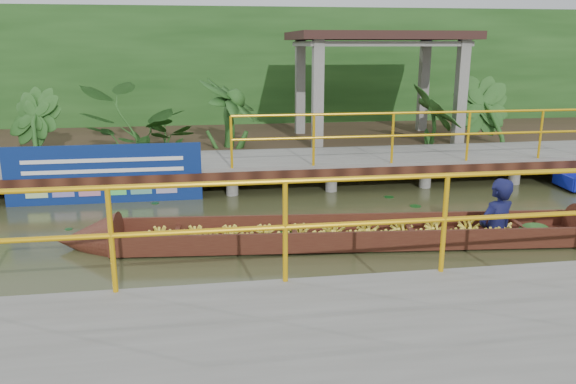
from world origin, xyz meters
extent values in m
plane|color=#31351A|center=(0.00, 0.00, 0.00)|extent=(80.00, 80.00, 0.00)
cube|color=#302418|center=(0.00, 7.50, 0.23)|extent=(30.00, 8.00, 0.45)
cube|color=slate|center=(0.00, 3.50, 0.50)|extent=(16.00, 2.00, 0.15)
cube|color=black|center=(0.00, 2.50, 0.42)|extent=(16.00, 0.12, 0.18)
cylinder|color=#E0A20B|center=(2.75, 2.55, 1.57)|extent=(7.50, 0.05, 0.05)
cylinder|color=#E0A20B|center=(2.75, 2.55, 1.12)|extent=(7.50, 0.05, 0.05)
cylinder|color=#E0A20B|center=(2.75, 2.55, 1.07)|extent=(0.05, 0.05, 1.00)
cylinder|color=slate|center=(-4.00, 2.70, 0.22)|extent=(0.24, 0.24, 0.55)
cylinder|color=slate|center=(-4.00, 4.30, 0.22)|extent=(0.24, 0.24, 0.55)
cylinder|color=slate|center=(-2.00, 2.70, 0.22)|extent=(0.24, 0.24, 0.55)
cylinder|color=slate|center=(-2.00, 4.30, 0.22)|extent=(0.24, 0.24, 0.55)
cylinder|color=slate|center=(0.00, 2.70, 0.22)|extent=(0.24, 0.24, 0.55)
cylinder|color=slate|center=(0.00, 4.30, 0.22)|extent=(0.24, 0.24, 0.55)
cylinder|color=slate|center=(2.00, 2.70, 0.22)|extent=(0.24, 0.24, 0.55)
cylinder|color=slate|center=(2.00, 4.30, 0.22)|extent=(0.24, 0.24, 0.55)
cylinder|color=slate|center=(4.00, 2.70, 0.22)|extent=(0.24, 0.24, 0.55)
cylinder|color=slate|center=(4.00, 4.30, 0.22)|extent=(0.24, 0.24, 0.55)
cylinder|color=slate|center=(6.00, 2.70, 0.22)|extent=(0.24, 0.24, 0.55)
cylinder|color=slate|center=(6.00, 4.30, 0.22)|extent=(0.24, 0.24, 0.55)
cylinder|color=slate|center=(0.00, 2.70, 0.22)|extent=(0.24, 0.24, 0.55)
cube|color=slate|center=(1.00, -4.20, 0.30)|extent=(18.00, 2.40, 0.70)
cylinder|color=#E0A20B|center=(1.00, -3.05, 1.65)|extent=(10.00, 0.05, 0.05)
cylinder|color=#E0A20B|center=(1.00, -3.05, 1.20)|extent=(10.00, 0.05, 0.05)
cylinder|color=#E0A20B|center=(1.00, -3.05, 1.15)|extent=(0.05, 0.05, 1.00)
cube|color=slate|center=(1.20, 5.10, 1.60)|extent=(0.25, 0.25, 2.80)
cube|color=slate|center=(4.80, 5.10, 1.60)|extent=(0.25, 0.25, 2.80)
cube|color=slate|center=(1.20, 7.50, 1.60)|extent=(0.25, 0.25, 2.80)
cube|color=slate|center=(4.80, 7.50, 1.60)|extent=(0.25, 0.25, 2.80)
cube|color=slate|center=(3.00, 6.30, 2.90)|extent=(4.00, 2.60, 0.12)
cube|color=#331C19|center=(3.00, 6.30, 3.10)|extent=(4.40, 3.00, 0.20)
cube|color=#194014|center=(0.00, 10.00, 2.00)|extent=(30.00, 0.80, 4.00)
cube|color=#3A1610|center=(0.62, -0.36, 0.05)|extent=(7.03, 1.50, 0.05)
cube|color=#3A1610|center=(0.66, 0.07, 0.17)|extent=(6.96, 0.68, 0.30)
cube|color=#3A1610|center=(0.58, -0.80, 0.17)|extent=(6.96, 0.68, 0.30)
cone|color=#3A1610|center=(-3.25, -0.01, 0.12)|extent=(0.95, 0.91, 0.84)
ellipsoid|color=#194014|center=(3.40, -0.62, 0.14)|extent=(0.52, 0.43, 0.23)
imported|color=#10123C|center=(2.80, -0.56, 0.97)|extent=(0.75, 0.61, 1.77)
cube|color=#0D1791|center=(5.71, 2.07, 0.19)|extent=(0.12, 0.78, 0.26)
cube|color=navy|center=(-3.37, 2.48, 0.55)|extent=(3.57, 0.03, 1.11)
cube|color=white|center=(-3.37, 2.46, 0.82)|extent=(2.90, 0.01, 0.07)
cube|color=white|center=(-3.37, 2.46, 0.62)|extent=(2.90, 0.01, 0.07)
imported|color=#194014|center=(-5.39, 5.30, 1.35)|extent=(1.44, 1.44, 1.81)
imported|color=#194014|center=(-2.89, 5.30, 1.35)|extent=(1.44, 1.44, 1.81)
imported|color=#194014|center=(-0.89, 5.30, 1.35)|extent=(1.44, 1.44, 1.81)
imported|color=#194014|center=(4.11, 5.30, 1.35)|extent=(1.44, 1.44, 1.81)
imported|color=#194014|center=(5.61, 5.30, 1.35)|extent=(1.44, 1.44, 1.81)
camera|label=1|loc=(-1.55, -8.06, 2.88)|focal=35.00mm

